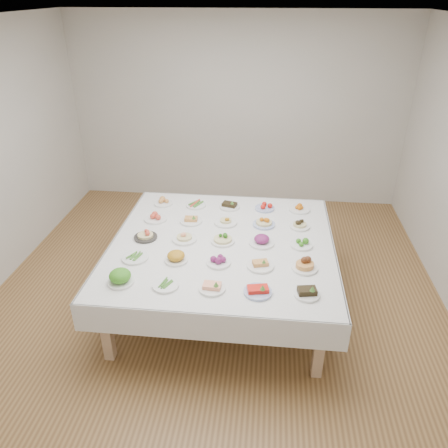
# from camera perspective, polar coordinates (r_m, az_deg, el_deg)

# --- Properties ---
(room_envelope) EXTENTS (5.02, 5.02, 2.81)m
(room_envelope) POSITION_cam_1_polar(r_m,az_deg,el_deg) (4.23, -1.13, 11.93)
(room_envelope) COLOR olive
(room_envelope) RESTS_ON ground
(display_table) EXTENTS (2.27, 2.27, 0.75)m
(display_table) POSITION_cam_1_polar(r_m,az_deg,el_deg) (4.49, -0.21, -3.09)
(display_table) COLOR white
(display_table) RESTS_ON ground
(dish_0) EXTENTS (0.25, 0.25, 0.14)m
(dish_0) POSITION_cam_1_polar(r_m,az_deg,el_deg) (3.94, -13.41, -6.73)
(dish_0) COLOR white
(dish_0) RESTS_ON display_table
(dish_1) EXTENTS (0.23, 0.23, 0.05)m
(dish_1) POSITION_cam_1_polar(r_m,az_deg,el_deg) (3.85, -7.63, -7.86)
(dish_1) COLOR white
(dish_1) RESTS_ON display_table
(dish_2) EXTENTS (0.23, 0.23, 0.11)m
(dish_2) POSITION_cam_1_polar(r_m,az_deg,el_deg) (3.77, -1.58, -7.97)
(dish_2) COLOR white
(dish_2) RESTS_ON display_table
(dish_3) EXTENTS (0.24, 0.24, 0.11)m
(dish_3) POSITION_cam_1_polar(r_m,az_deg,el_deg) (3.74, 4.46, -8.37)
(dish_3) COLOR #4C66B2
(dish_3) RESTS_ON display_table
(dish_4) EXTENTS (0.22, 0.22, 0.10)m
(dish_4) POSITION_cam_1_polar(r_m,az_deg,el_deg) (3.77, 10.80, -8.60)
(dish_4) COLOR white
(dish_4) RESTS_ON display_table
(dish_5) EXTENTS (0.25, 0.25, 0.05)m
(dish_5) POSITION_cam_1_polar(r_m,az_deg,el_deg) (4.27, -11.54, -4.24)
(dish_5) COLOR white
(dish_5) RESTS_ON display_table
(dish_6) EXTENTS (0.22, 0.22, 0.12)m
(dish_6) POSITION_cam_1_polar(r_m,az_deg,el_deg) (4.16, -6.28, -4.22)
(dish_6) COLOR white
(dish_6) RESTS_ON display_table
(dish_7) EXTENTS (0.23, 0.23, 0.10)m
(dish_7) POSITION_cam_1_polar(r_m,az_deg,el_deg) (4.10, -0.71, -4.67)
(dish_7) COLOR white
(dish_7) RESTS_ON display_table
(dish_8) EXTENTS (0.25, 0.25, 0.10)m
(dish_8) POSITION_cam_1_polar(r_m,az_deg,el_deg) (4.07, 4.77, -5.16)
(dish_8) COLOR white
(dish_8) RESTS_ON display_table
(dish_9) EXTENTS (0.26, 0.25, 0.15)m
(dish_9) POSITION_cam_1_polar(r_m,az_deg,el_deg) (4.08, 10.54, -4.97)
(dish_9) COLOR white
(dish_9) RESTS_ON display_table
(dish_10) EXTENTS (0.24, 0.24, 0.14)m
(dish_10) POSITION_cam_1_polar(r_m,az_deg,el_deg) (4.57, -10.26, -1.13)
(dish_10) COLOR #2D2B28
(dish_10) RESTS_ON display_table
(dish_11) EXTENTS (0.25, 0.25, 0.13)m
(dish_11) POSITION_cam_1_polar(r_m,az_deg,el_deg) (4.48, -5.22, -1.49)
(dish_11) COLOR white
(dish_11) RESTS_ON display_table
(dish_12) EXTENTS (0.24, 0.24, 0.14)m
(dish_12) POSITION_cam_1_polar(r_m,az_deg,el_deg) (4.42, -0.16, -1.65)
(dish_12) COLOR white
(dish_12) RESTS_ON display_table
(dish_13) EXTENTS (0.25, 0.25, 0.14)m
(dish_13) POSITION_cam_1_polar(r_m,az_deg,el_deg) (4.41, 4.96, -1.89)
(dish_13) COLOR white
(dish_13) RESTS_ON display_table
(dish_14) EXTENTS (0.22, 0.22, 0.09)m
(dish_14) POSITION_cam_1_polar(r_m,az_deg,el_deg) (4.44, 10.08, -2.45)
(dish_14) COLOR white
(dish_14) RESTS_ON display_table
(dish_15) EXTENTS (0.25, 0.25, 0.12)m
(dish_15) POSITION_cam_1_polar(r_m,az_deg,el_deg) (4.91, -8.96, 1.09)
(dish_15) COLOR white
(dish_15) RESTS_ON display_table
(dish_16) EXTENTS (0.24, 0.24, 0.11)m
(dish_16) POSITION_cam_1_polar(r_m,az_deg,el_deg) (4.83, -4.33, 0.72)
(dish_16) COLOR white
(dish_16) RESTS_ON display_table
(dish_17) EXTENTS (0.25, 0.25, 0.12)m
(dish_17) POSITION_cam_1_polar(r_m,az_deg,el_deg) (4.78, 0.22, 0.62)
(dish_17) COLOR white
(dish_17) RESTS_ON display_table
(dish_18) EXTENTS (0.24, 0.24, 0.13)m
(dish_18) POSITION_cam_1_polar(r_m,az_deg,el_deg) (4.76, 5.26, 0.49)
(dish_18) COLOR #4C66B2
(dish_18) RESTS_ON display_table
(dish_19) EXTENTS (0.22, 0.22, 0.12)m
(dish_19) POSITION_cam_1_polar(r_m,az_deg,el_deg) (4.77, 9.89, 0.16)
(dish_19) COLOR white
(dish_19) RESTS_ON display_table
(dish_20) EXTENTS (0.22, 0.22, 0.10)m
(dish_20) POSITION_cam_1_polar(r_m,az_deg,el_deg) (5.27, -7.95, 3.00)
(dish_20) COLOR white
(dish_20) RESTS_ON display_table
(dish_21) EXTENTS (0.26, 0.23, 0.06)m
(dish_21) POSITION_cam_1_polar(r_m,az_deg,el_deg) (5.19, -3.69, 2.61)
(dish_21) COLOR white
(dish_21) RESTS_ON display_table
(dish_22) EXTENTS (0.24, 0.24, 0.10)m
(dish_22) POSITION_cam_1_polar(r_m,az_deg,el_deg) (5.14, 0.72, 2.55)
(dish_22) COLOR white
(dish_22) RESTS_ON display_table
(dish_23) EXTENTS (0.22, 0.22, 0.11)m
(dish_23) POSITION_cam_1_polar(r_m,az_deg,el_deg) (5.12, 5.35, 2.42)
(dish_23) COLOR #4C66B2
(dish_23) RESTS_ON display_table
(dish_24) EXTENTS (0.24, 0.24, 0.10)m
(dish_24) POSITION_cam_1_polar(r_m,az_deg,el_deg) (5.15, 9.81, 2.13)
(dish_24) COLOR white
(dish_24) RESTS_ON display_table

